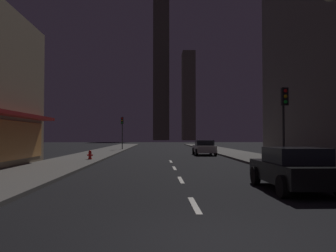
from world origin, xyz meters
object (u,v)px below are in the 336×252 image
object	(u,v)px
car_parked_near	(294,169)
fire_hydrant_far_left	(90,155)
car_parked_far	(204,147)
traffic_light_far_left	(122,126)
traffic_light_near_right	(284,110)

from	to	relation	value
car_parked_near	fire_hydrant_far_left	bearing A→B (deg)	124.57
car_parked_far	traffic_light_far_left	size ratio (longest dim) A/B	1.01
car_parked_far	traffic_light_far_left	xyz separation A→B (m)	(-9.10, 11.05, 2.45)
fire_hydrant_far_left	traffic_light_near_right	bearing A→B (deg)	-35.01
car_parked_near	car_parked_far	xyz separation A→B (m)	(0.00, 21.77, 0.00)
car_parked_far	fire_hydrant_far_left	world-z (taller)	car_parked_far
car_parked_far	traffic_light_near_right	bearing A→B (deg)	-83.21
traffic_light_near_right	traffic_light_far_left	xyz separation A→B (m)	(-11.00, 27.02, 0.00)
traffic_light_near_right	traffic_light_far_left	world-z (taller)	same
car_parked_far	fire_hydrant_far_left	bearing A→B (deg)	-139.97
car_parked_far	traffic_light_far_left	distance (m)	14.52
car_parked_far	fire_hydrant_far_left	xyz separation A→B (m)	(-9.50, -7.98, -0.29)
car_parked_near	traffic_light_near_right	bearing A→B (deg)	71.86
fire_hydrant_far_left	traffic_light_far_left	bearing A→B (deg)	88.80
fire_hydrant_far_left	traffic_light_far_left	world-z (taller)	traffic_light_far_left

